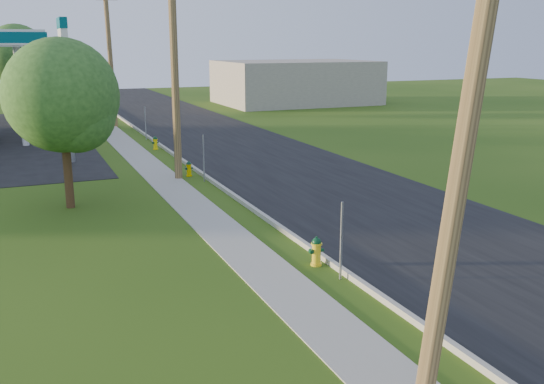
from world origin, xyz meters
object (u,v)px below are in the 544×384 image
object	(u,v)px
price_pylon	(64,49)
hydrant_near	(316,251)
utility_pole_far	(110,56)
tree_verge	(65,100)
hydrant_far	(155,143)
tree_lot	(19,57)
utility_pole_mid	(174,62)
hydrant_mid	(189,169)
utility_pole_near	(470,108)

from	to	relation	value
price_pylon	hydrant_near	size ratio (longest dim) A/B	8.53
utility_pole_far	hydrant_near	distance (m)	30.03
tree_verge	hydrant_far	bearing A→B (deg)	63.94
price_pylon	hydrant_far	bearing A→B (deg)	25.00
tree_lot	hydrant_far	xyz separation A→B (m)	(6.35, -18.65, -4.21)
hydrant_near	utility_pole_mid	bearing A→B (deg)	93.62
price_pylon	hydrant_mid	xyz separation A→B (m)	(4.44, -5.23, -5.10)
utility_pole_mid	hydrant_far	world-z (taller)	utility_pole_mid
hydrant_far	hydrant_mid	bearing A→B (deg)	-90.82
utility_pole_far	hydrant_mid	distance (m)	18.29
utility_pole_far	hydrant_far	xyz separation A→B (m)	(0.64, -10.38, -4.44)
hydrant_mid	hydrant_far	xyz separation A→B (m)	(0.11, 7.34, 0.03)
tree_lot	price_pylon	bearing A→B (deg)	-85.03
utility_pole_mid	tree_lot	size ratio (longest dim) A/B	1.38
utility_pole_mid	hydrant_mid	world-z (taller)	utility_pole_mid
utility_pole_near	hydrant_far	bearing A→B (deg)	88.57
tree_verge	utility_pole_near	bearing A→B (deg)	-72.58
utility_pole_far	tree_verge	distance (m)	21.72
price_pylon	hydrant_near	xyz separation A→B (m)	(4.64, -17.19, -5.04)
tree_verge	hydrant_near	bearing A→B (deg)	-57.65
utility_pole_near	hydrant_near	xyz separation A→B (m)	(0.74, 6.31, -4.41)
hydrant_near	hydrant_far	bearing A→B (deg)	90.29
utility_pole_mid	utility_pole_far	world-z (taller)	utility_pole_mid
tree_verge	hydrant_near	size ratio (longest dim) A/B	7.39
hydrant_mid	utility_pole_far	bearing A→B (deg)	91.73
utility_pole_near	tree_verge	world-z (taller)	utility_pole_near
utility_pole_near	hydrant_far	size ratio (longest dim) A/B	12.61
hydrant_near	hydrant_far	size ratio (longest dim) A/B	1.07
hydrant_mid	hydrant_near	bearing A→B (deg)	-89.02
utility_pole_near	tree_lot	xyz separation A→B (m)	(-5.71, 44.26, -0.22)
price_pylon	tree_verge	size ratio (longest dim) A/B	1.15
utility_pole_near	hydrant_near	bearing A→B (deg)	83.30
utility_pole_mid	tree_verge	bearing A→B (deg)	-145.52
price_pylon	tree_verge	bearing A→B (deg)	-94.90
tree_verge	tree_lot	world-z (taller)	tree_lot
utility_pole_near	utility_pole_mid	xyz separation A→B (m)	(-0.00, 18.00, 0.15)
utility_pole_near	tree_verge	distance (m)	15.55
tree_verge	hydrant_near	distance (m)	10.63
hydrant_near	utility_pole_near	bearing A→B (deg)	-96.70
utility_pole_near	hydrant_far	xyz separation A→B (m)	(0.64, 25.62, -4.44)
utility_pole_near	utility_pole_mid	bearing A→B (deg)	90.00
utility_pole_far	hydrant_mid	world-z (taller)	utility_pole_far
utility_pole_far	tree_lot	bearing A→B (deg)	124.63
hydrant_far	tree_verge	bearing A→B (deg)	-116.06
price_pylon	tree_verge	distance (m)	8.87
price_pylon	utility_pole_near	bearing A→B (deg)	-80.58
hydrant_near	price_pylon	bearing A→B (deg)	105.10
hydrant_mid	utility_pole_near	bearing A→B (deg)	-91.68
utility_pole_near	hydrant_near	world-z (taller)	utility_pole_near
tree_verge	utility_pole_far	bearing A→B (deg)	77.64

